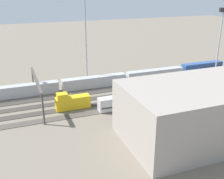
{
  "coord_description": "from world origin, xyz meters",
  "views": [
    {
      "loc": [
        34.57,
        78.08,
        33.85
      ],
      "look_at": [
        4.98,
        0.59,
        2.5
      ],
      "focal_mm": 44.37,
      "sensor_mm": 36.0,
      "label": 1
    }
  ],
  "objects_px": {
    "train_on_track_4": "(203,90)",
    "light_mast_0": "(85,28)",
    "maintenance_shed": "(220,107)",
    "light_mast_1": "(219,43)",
    "train_on_track_0": "(122,78)",
    "train_on_track_3": "(72,102)",
    "signal_gantry": "(36,83)"
  },
  "relations": [
    {
      "from": "train_on_track_4",
      "to": "light_mast_0",
      "type": "relative_size",
      "value": 2.17
    },
    {
      "from": "train_on_track_4",
      "to": "maintenance_shed",
      "type": "distance_m",
      "value": 24.59
    },
    {
      "from": "light_mast_1",
      "to": "maintenance_shed",
      "type": "xyz_separation_m",
      "value": [
        13.37,
        18.0,
        -11.17
      ]
    },
    {
      "from": "light_mast_1",
      "to": "train_on_track_0",
      "type": "bearing_deg",
      "value": -47.01
    },
    {
      "from": "train_on_track_3",
      "to": "train_on_track_0",
      "type": "bearing_deg",
      "value": -145.95
    },
    {
      "from": "signal_gantry",
      "to": "train_on_track_4",
      "type": "bearing_deg",
      "value": 168.96
    },
    {
      "from": "signal_gantry",
      "to": "maintenance_shed",
      "type": "bearing_deg",
      "value": 141.7
    },
    {
      "from": "light_mast_0",
      "to": "light_mast_1",
      "type": "bearing_deg",
      "value": 141.4
    },
    {
      "from": "light_mast_0",
      "to": "light_mast_1",
      "type": "relative_size",
      "value": 1.18
    },
    {
      "from": "light_mast_1",
      "to": "signal_gantry",
      "type": "xyz_separation_m",
      "value": [
        52.59,
        -12.97,
        -10.28
      ]
    },
    {
      "from": "train_on_track_0",
      "to": "train_on_track_4",
      "type": "xyz_separation_m",
      "value": [
        -20.07,
        20.0,
        -0.08
      ]
    },
    {
      "from": "signal_gantry",
      "to": "train_on_track_0",
      "type": "bearing_deg",
      "value": -162.21
    },
    {
      "from": "train_on_track_0",
      "to": "signal_gantry",
      "type": "xyz_separation_m",
      "value": [
        31.17,
        10.0,
        5.33
      ]
    },
    {
      "from": "train_on_track_0",
      "to": "train_on_track_3",
      "type": "distance_m",
      "value": 26.79
    },
    {
      "from": "train_on_track_4",
      "to": "maintenance_shed",
      "type": "xyz_separation_m",
      "value": [
        12.02,
        20.98,
        4.51
      ]
    },
    {
      "from": "light_mast_0",
      "to": "signal_gantry",
      "type": "distance_m",
      "value": 26.86
    },
    {
      "from": "light_mast_0",
      "to": "signal_gantry",
      "type": "xyz_separation_m",
      "value": [
        19.02,
        13.81,
        -13.0
      ]
    },
    {
      "from": "train_on_track_4",
      "to": "light_mast_1",
      "type": "xyz_separation_m",
      "value": [
        -1.35,
        2.97,
        15.69
      ]
    },
    {
      "from": "light_mast_1",
      "to": "maintenance_shed",
      "type": "relative_size",
      "value": 0.59
    },
    {
      "from": "train_on_track_0",
      "to": "maintenance_shed",
      "type": "bearing_deg",
      "value": 101.11
    },
    {
      "from": "train_on_track_3",
      "to": "light_mast_0",
      "type": "bearing_deg",
      "value": -118.11
    },
    {
      "from": "train_on_track_0",
      "to": "maintenance_shed",
      "type": "distance_m",
      "value": 41.99
    },
    {
      "from": "train_on_track_4",
      "to": "train_on_track_3",
      "type": "height_order",
      "value": "train_on_track_3"
    },
    {
      "from": "train_on_track_4",
      "to": "light_mast_0",
      "type": "bearing_deg",
      "value": -36.48
    },
    {
      "from": "train_on_track_3",
      "to": "light_mast_0",
      "type": "distance_m",
      "value": 28.08
    },
    {
      "from": "train_on_track_3",
      "to": "signal_gantry",
      "type": "xyz_separation_m",
      "value": [
        8.98,
        -5.0,
        5.26
      ]
    },
    {
      "from": "train_on_track_3",
      "to": "maintenance_shed",
      "type": "height_order",
      "value": "maintenance_shed"
    },
    {
      "from": "maintenance_shed",
      "to": "train_on_track_3",
      "type": "bearing_deg",
      "value": -40.66
    },
    {
      "from": "train_on_track_0",
      "to": "maintenance_shed",
      "type": "relative_size",
      "value": 1.92
    },
    {
      "from": "signal_gantry",
      "to": "maintenance_shed",
      "type": "xyz_separation_m",
      "value": [
        -39.22,
        30.98,
        -0.9
      ]
    },
    {
      "from": "train_on_track_0",
      "to": "train_on_track_3",
      "type": "xyz_separation_m",
      "value": [
        22.19,
        15.0,
        0.07
      ]
    },
    {
      "from": "train_on_track_3",
      "to": "signal_gantry",
      "type": "relative_size",
      "value": 0.4
    }
  ]
}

